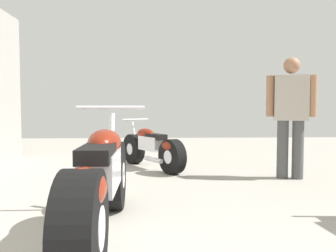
% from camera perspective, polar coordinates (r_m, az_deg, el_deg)
% --- Properties ---
extents(ground_plane, '(15.75, 15.75, 0.00)m').
position_cam_1_polar(ground_plane, '(3.88, 4.11, -12.46)').
color(ground_plane, '#9E998E').
extents(motorcycle_maroon_cruiser, '(0.67, 2.26, 1.06)m').
position_cam_1_polar(motorcycle_maroon_cruiser, '(2.82, -11.06, -9.28)').
color(motorcycle_maroon_cruiser, black).
rests_on(motorcycle_maroon_cruiser, ground_plane).
extents(motorcycle_black_naked, '(1.08, 1.58, 0.83)m').
position_cam_1_polar(motorcycle_black_naked, '(5.89, -2.57, -3.61)').
color(motorcycle_black_naked, black).
rests_on(motorcycle_black_naked, ground_plane).
extents(mechanic_in_blue, '(0.70, 0.37, 1.75)m').
position_cam_1_polar(mechanic_in_blue, '(5.35, 19.41, 2.42)').
color(mechanic_in_blue, '#4C4C4C').
rests_on(mechanic_in_blue, ground_plane).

